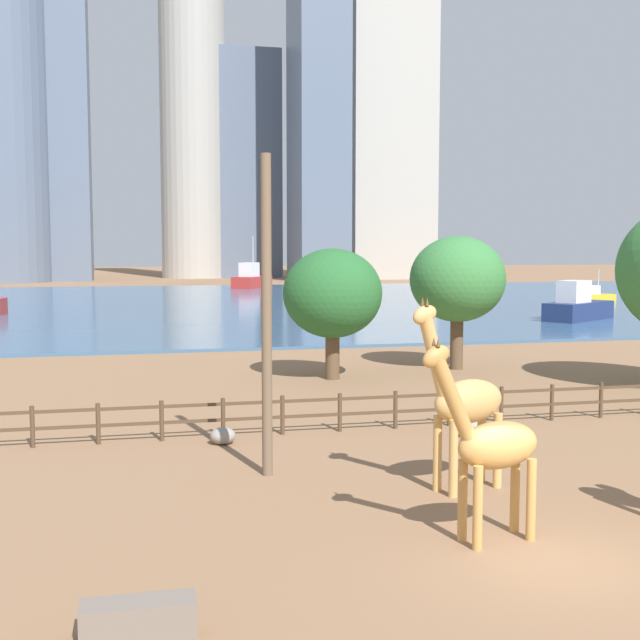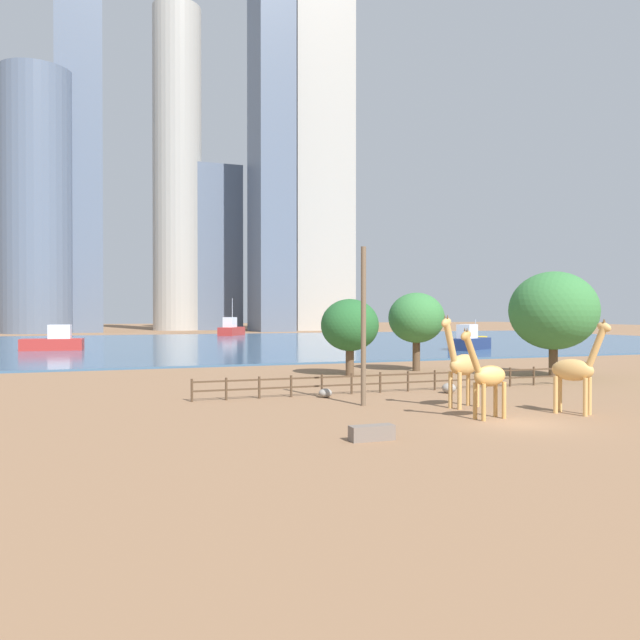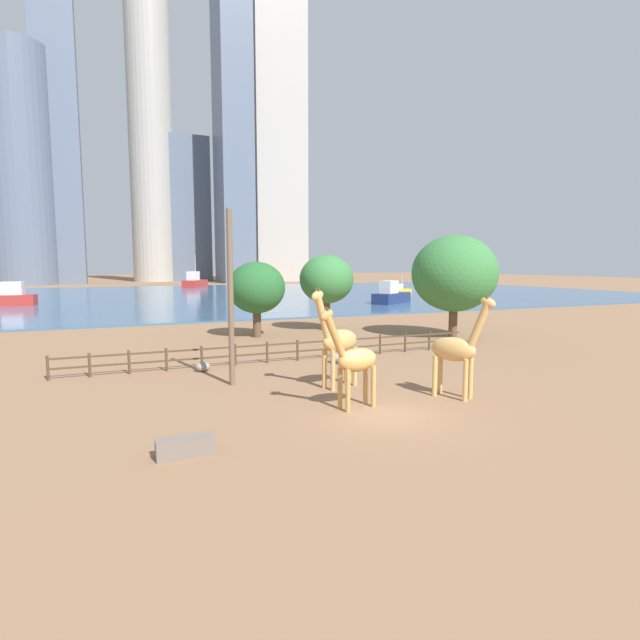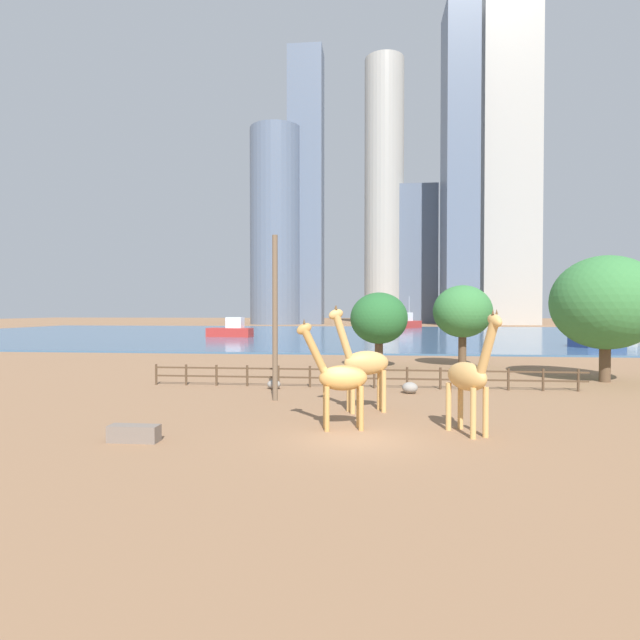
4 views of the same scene
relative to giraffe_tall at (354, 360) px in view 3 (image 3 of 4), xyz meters
The scene contains 23 objects.
ground_plane 78.62m from the giraffe_tall, 89.47° to the left, with size 400.00×400.00×0.00m, color #8C6647.
harbor_water 75.62m from the giraffe_tall, 89.45° to the left, with size 180.00×86.00×0.20m, color #3D6084.
giraffe_tall is the anchor object (origin of this frame).
giraffe_companion 3.62m from the giraffe_tall, 75.89° to the left, with size 2.97×1.53×4.95m.
giraffe_young 4.98m from the giraffe_tall, ahead, with size 1.90×2.83×4.76m.
utility_pole 7.40m from the giraffe_tall, 121.97° to the left, with size 0.28×0.28×8.62m, color brown.
boulder_near_fence 10.86m from the giraffe_tall, 115.09° to the left, with size 0.80×0.71×0.54m, color gray.
boulder_by_pole 9.74m from the giraffe_tall, 68.98° to the left, with size 0.88×0.85×0.64m, color gray.
feeding_trough 7.84m from the giraffe_tall, 160.06° to the right, with size 1.80×0.60×0.60m, color #72665B.
enclosure_fence 10.69m from the giraffe_tall, 86.73° to the left, with size 26.12×0.14×1.30m.
tree_left_large 21.43m from the giraffe_tall, 85.00° to the left, with size 4.66×4.66×6.16m.
tree_center_broad 22.42m from the giraffe_tall, 41.93° to the left, with size 6.84×6.84×8.29m.
tree_right_tall 24.68m from the giraffe_tall, 69.00° to the left, with size 4.84×4.84×6.79m.
boat_ferry 80.15m from the giraffe_tall, 56.60° to the left, with size 4.20×1.68×3.72m.
boat_sailboat 66.23m from the giraffe_tall, 109.72° to the left, with size 7.77×3.46×3.31m.
boat_tug 53.86m from the giraffe_tall, 57.41° to the left, with size 7.86×6.41×3.34m.
boat_barge 108.19m from the giraffe_tall, 84.52° to the left, with size 7.34×9.30×8.03m.
skyline_tower_needle 152.12m from the giraffe_tall, 101.92° to the left, with size 17.33×17.33×65.24m, color slate.
skyline_block_central 167.53m from the giraffe_tall, 88.01° to the left, with size 14.04×14.04×94.09m, color #ADA89E.
skyline_tower_glass 151.99m from the giraffe_tall, 78.57° to the left, with size 9.80×15.45×99.02m, color slate.
skyline_block_left 165.03m from the giraffe_tall, 84.34° to the left, with size 16.12×12.31×48.82m, color slate.
skyline_block_right 161.72m from the giraffe_tall, 72.90° to the left, with size 17.66×10.55×108.24m, color #ADA89E.
skyline_tower_short 156.33m from the giraffe_tall, 98.03° to the left, with size 11.46×9.97×92.22m, color slate.
Camera 3 is at (-9.89, -16.66, 5.99)m, focal length 28.00 mm.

